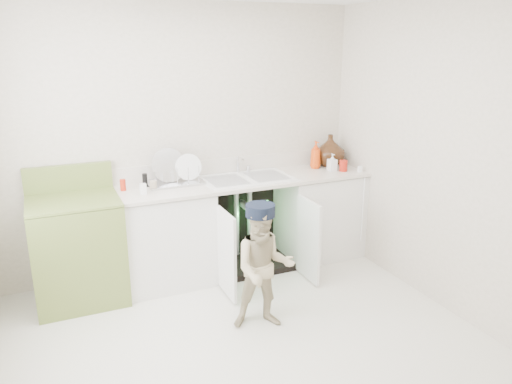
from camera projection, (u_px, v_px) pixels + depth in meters
ground at (242, 342)px, 3.72m from camera, size 3.50×3.50×0.00m
room_shell at (240, 180)px, 3.36m from camera, size 6.00×5.50×1.26m
counter_run at (249, 220)px, 4.87m from camera, size 2.44×1.02×1.23m
avocado_stove at (78, 248)px, 4.22m from camera, size 0.73×0.65×1.13m
repair_worker at (264, 267)px, 3.80m from camera, size 0.65×0.97×1.00m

